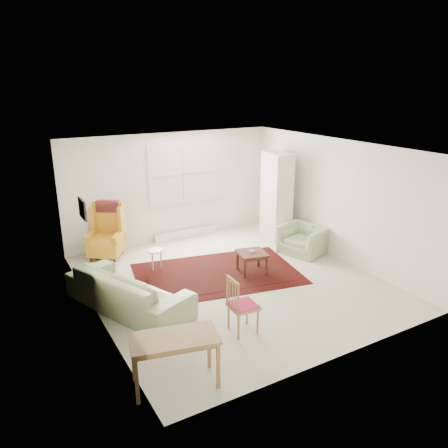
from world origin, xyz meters
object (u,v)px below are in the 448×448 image
cabinet (277,197)px  desk_chair (243,305)px  sofa (128,283)px  wingback_chair (105,231)px  stool (155,260)px  desk (175,361)px  armchair (304,237)px  coffee_table (252,262)px

cabinet → desk_chair: (-2.84, -3.07, -0.57)m
sofa → wingback_chair: wingback_chair is taller
stool → cabinet: cabinet is taller
sofa → stool: (0.95, 1.26, -0.24)m
desk → desk_chair: (1.36, 0.60, 0.12)m
armchair → cabinet: size_ratio=0.46×
coffee_table → desk_chair: desk_chair is taller
sofa → coffee_table: size_ratio=4.26×
stool → desk_chair: bearing=-84.0°
wingback_chair → cabinet: cabinet is taller
sofa → armchair: bearing=-105.4°
desk_chair → coffee_table: bearing=-33.5°
armchair → coffee_table: size_ratio=1.77×
cabinet → sofa: bearing=-152.4°
cabinet → stool: bearing=-167.9°
sofa → armchair: (4.09, 0.49, -0.09)m
stool → wingback_chair: bearing=121.0°
desk → desk_chair: bearing=23.9°
wingback_chair → stool: bearing=-24.0°
desk → cabinet: bearing=41.2°
coffee_table → cabinet: (1.56, 1.36, 0.81)m
wingback_chair → sofa: bearing=-61.7°
armchair → stool: size_ratio=2.22×
sofa → coffee_table: (2.53, 0.17, -0.24)m
wingback_chair → cabinet: size_ratio=0.57×
desk → coffee_table: bearing=41.2°
coffee_table → cabinet: 2.22m
desk_chair → sofa: bearing=42.3°
stool → armchair: bearing=-13.7°
cabinet → desk: bearing=-131.7°
sofa → desk_chair: 1.98m
armchair → desk: bearing=-76.5°
armchair → coffee_table: armchair is taller
desk_chair → armchair: bearing=-51.1°
wingback_chair → stool: (0.67, -1.12, -0.38)m
armchair → coffee_table: 1.60m
desk → stool: bearing=72.6°
sofa → coffee_table: bearing=-108.4°
stool → desk: desk is taller
armchair → desk_chair: bearing=-73.0°
stool → cabinet: bearing=5.0°
coffee_table → stool: bearing=145.5°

